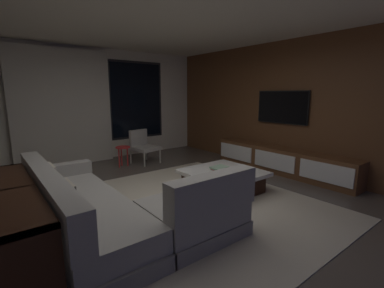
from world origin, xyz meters
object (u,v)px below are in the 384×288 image
console_table_behind_couch (16,220)px  mounted_tv (282,107)px  coffee_table (223,181)px  sectional_couch (112,212)px  side_stool (123,150)px  media_console (282,161)px  accent_chair_near_window (143,145)px  book_stack_on_coffee_table (219,168)px

console_table_behind_couch → mounted_tv: bearing=3.5°
coffee_table → console_table_behind_couch: 2.94m
sectional_couch → side_stool: sectional_couch is taller
coffee_table → media_console: 1.71m
media_console → sectional_couch: bearing=-176.5°
sectional_couch → accent_chair_near_window: (1.88, 2.79, 0.14)m
media_console → mounted_tv: 1.13m
accent_chair_near_window → side_stool: (-0.53, -0.05, -0.06)m
mounted_tv → console_table_behind_couch: 4.92m
coffee_table → book_stack_on_coffee_table: (-0.01, 0.09, 0.20)m
sectional_couch → media_console: sectional_couch is taller
sectional_couch → coffee_table: bearing=6.3°
media_console → console_table_behind_couch: (-4.64, -0.10, 0.16)m
coffee_table → mounted_tv: mounted_tv is taller
side_stool → mounted_tv: (2.55, -2.31, 0.98)m
book_stack_on_coffee_table → mounted_tv: size_ratio=0.23×
accent_chair_near_window → console_table_behind_couch: bearing=-136.4°
side_stool → console_table_behind_couch: size_ratio=0.22×
side_stool → mounted_tv: size_ratio=0.39×
sectional_couch → accent_chair_near_window: 3.37m
console_table_behind_couch → media_console: bearing=1.2°
side_stool → console_table_behind_couch: (-2.27, -2.61, 0.04)m
book_stack_on_coffee_table → console_table_behind_couch: size_ratio=0.13×
side_stool → book_stack_on_coffee_table: bearing=-75.0°
book_stack_on_coffee_table → console_table_behind_couch: console_table_behind_couch is taller
sectional_couch → media_console: size_ratio=0.81×
coffee_table → console_table_behind_couch: size_ratio=0.55×
media_console → book_stack_on_coffee_table: bearing=177.3°
sectional_couch → media_console: (3.73, 0.23, -0.04)m
coffee_table → accent_chair_near_window: size_ratio=1.49×
mounted_tv → console_table_behind_couch: (-4.82, -0.30, -0.94)m
book_stack_on_coffee_table → sectional_couch: bearing=-171.2°
coffee_table → side_stool: size_ratio=2.52×
accent_chair_near_window → media_console: bearing=-54.2°
media_console → coffee_table: bearing=-179.7°
coffee_table → book_stack_on_coffee_table: book_stack_on_coffee_table is taller
coffee_table → book_stack_on_coffee_table: size_ratio=4.25×
coffee_table → accent_chair_near_window: bearing=93.0°
console_table_behind_couch → side_stool: bearing=49.0°
sectional_couch → mounted_tv: (3.91, 0.43, 1.06)m
book_stack_on_coffee_table → side_stool: 2.51m
book_stack_on_coffee_table → console_table_behind_couch: (-2.92, -0.18, 0.02)m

